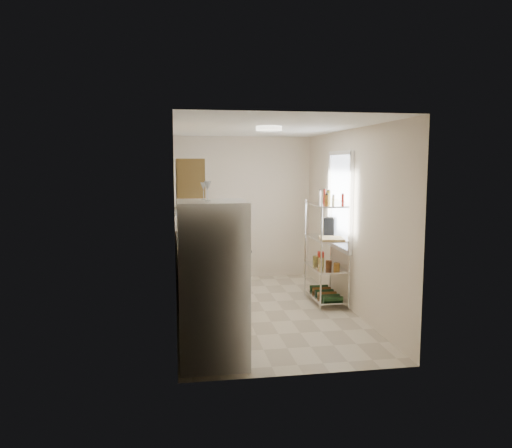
% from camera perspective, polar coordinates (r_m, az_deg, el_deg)
% --- Properties ---
extents(room, '(2.52, 4.42, 2.62)m').
position_cam_1_polar(room, '(7.02, 1.00, 0.28)').
color(room, beige).
rests_on(room, ground).
extents(counter_run, '(0.63, 3.51, 0.90)m').
position_cam_1_polar(counter_run, '(7.49, -6.60, -5.92)').
color(counter_run, '#A38045').
rests_on(counter_run, ground).
extents(upper_cabinets, '(0.33, 2.20, 0.72)m').
position_cam_1_polar(upper_cabinets, '(6.96, -7.74, 4.38)').
color(upper_cabinets, '#A38045').
rests_on(upper_cabinets, room).
extents(range_hood, '(0.50, 0.60, 0.12)m').
position_cam_1_polar(range_hood, '(7.79, -7.45, 1.56)').
color(range_hood, '#B7BABC').
rests_on(range_hood, room).
extents(window, '(0.06, 1.00, 1.46)m').
position_cam_1_polar(window, '(7.64, 9.61, 2.62)').
color(window, white).
rests_on(window, room).
extents(bakers_rack, '(0.45, 0.90, 1.73)m').
position_cam_1_polar(bakers_rack, '(7.57, 8.10, -0.76)').
color(bakers_rack, silver).
rests_on(bakers_rack, ground).
extents(ceiling_dome, '(0.34, 0.34, 0.05)m').
position_cam_1_polar(ceiling_dome, '(6.69, 1.49, 10.85)').
color(ceiling_dome, white).
rests_on(ceiling_dome, room).
extents(refrigerator, '(0.71, 0.71, 1.73)m').
position_cam_1_polar(refrigerator, '(5.30, -4.98, -6.72)').
color(refrigerator, white).
rests_on(refrigerator, ground).
extents(wine_glass_a, '(0.07, 0.07, 0.19)m').
position_cam_1_polar(wine_glass_a, '(5.25, -6.02, 3.74)').
color(wine_glass_a, silver).
rests_on(wine_glass_a, refrigerator).
extents(wine_glass_b, '(0.07, 0.07, 0.20)m').
position_cam_1_polar(wine_glass_b, '(5.09, -5.55, 3.74)').
color(wine_glass_b, silver).
rests_on(wine_glass_b, refrigerator).
extents(rice_cooker, '(0.26, 0.26, 0.21)m').
position_cam_1_polar(rice_cooker, '(7.55, -6.60, -1.54)').
color(rice_cooker, white).
rests_on(rice_cooker, counter_run).
extents(frying_pan_large, '(0.32, 0.32, 0.04)m').
position_cam_1_polar(frying_pan_large, '(7.77, -7.12, -1.94)').
color(frying_pan_large, black).
rests_on(frying_pan_large, counter_run).
extents(frying_pan_small, '(0.23, 0.23, 0.04)m').
position_cam_1_polar(frying_pan_small, '(7.94, -6.54, -1.73)').
color(frying_pan_small, black).
rests_on(frying_pan_small, counter_run).
extents(cutting_board, '(0.41, 0.48, 0.03)m').
position_cam_1_polar(cutting_board, '(7.34, 8.66, -1.67)').
color(cutting_board, tan).
rests_on(cutting_board, bakers_rack).
extents(espresso_machine, '(0.23, 0.28, 0.28)m').
position_cam_1_polar(espresso_machine, '(7.92, 8.37, -0.11)').
color(espresso_machine, black).
rests_on(espresso_machine, bakers_rack).
extents(storage_bag, '(0.14, 0.16, 0.16)m').
position_cam_1_polar(storage_bag, '(7.96, 7.40, -3.77)').
color(storage_bag, '#B12415').
rests_on(storage_bag, bakers_rack).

